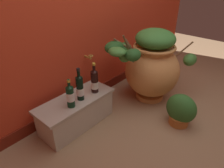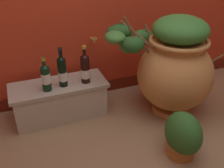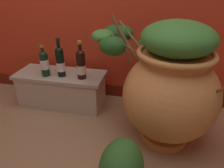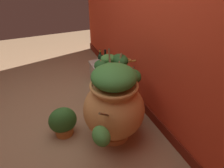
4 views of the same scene
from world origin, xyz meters
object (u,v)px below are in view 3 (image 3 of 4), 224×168
terracotta_urn (169,85)px  wine_bottle_middle (81,64)px  wine_bottle_right (44,63)px  wine_bottle_left (60,61)px

terracotta_urn → wine_bottle_middle: size_ratio=3.32×
wine_bottle_middle → wine_bottle_right: 0.34m
wine_bottle_left → wine_bottle_middle: wine_bottle_left is taller
terracotta_urn → wine_bottle_right: terracotta_urn is taller
wine_bottle_left → wine_bottle_middle: 0.19m
wine_bottle_left → terracotta_urn: bearing=-15.3°
wine_bottle_left → wine_bottle_middle: (0.19, -0.01, -0.01)m
terracotta_urn → wine_bottle_left: size_ratio=3.23×
wine_bottle_left → wine_bottle_middle: bearing=-2.3°
terracotta_urn → wine_bottle_right: bearing=167.9°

